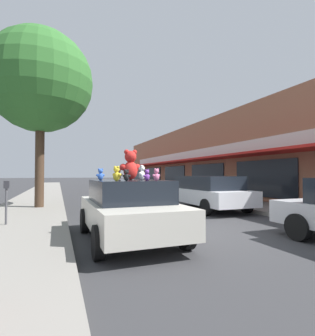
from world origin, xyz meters
name	(u,v)px	position (x,y,z in m)	size (l,w,h in m)	color
ground_plane	(205,231)	(0.00, 0.00, 0.00)	(260.00, 260.00, 0.00)	#333335
sidewalk_near	(0,246)	(-5.07, 0.00, 0.08)	(2.89, 90.00, 0.16)	gray
storefront_row	(258,161)	(13.98, 13.45, 2.91)	(16.71, 34.94, 5.82)	#9E6047
plush_art_car	(129,208)	(-2.28, -0.18, 0.78)	(2.09, 4.05, 1.47)	beige
teddy_bear_giant	(130,165)	(-2.13, 0.22, 1.86)	(0.60, 0.38, 0.80)	red
teddy_bear_cream	(119,174)	(-2.39, 0.48, 1.63)	(0.22, 0.21, 0.32)	beige
teddy_bear_pink	(156,175)	(-1.86, -1.02, 1.61)	(0.21, 0.15, 0.28)	pink
teddy_bear_white	(142,173)	(-1.92, -0.10, 1.66)	(0.24, 0.28, 0.38)	white
teddy_bear_blue	(101,174)	(-2.95, -0.03, 1.61)	(0.22, 0.14, 0.29)	blue
teddy_bear_black	(126,175)	(-2.52, -0.89, 1.60)	(0.18, 0.16, 0.26)	black
teddy_bear_yellow	(117,174)	(-2.76, -1.01, 1.63)	(0.20, 0.24, 0.32)	yellow
teddy_bear_purple	(147,175)	(-2.02, -0.82, 1.60)	(0.20, 0.14, 0.26)	purple
parked_car_far_center	(207,191)	(2.49, 3.92, 0.84)	(2.16, 4.78, 1.54)	silver
street_tree	(41,82)	(-4.70, 6.39, 5.83)	(4.63, 4.63, 8.01)	#473323
parking_meter	(6,197)	(-5.33, 2.23, 0.97)	(0.14, 0.10, 1.27)	#4C4C51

